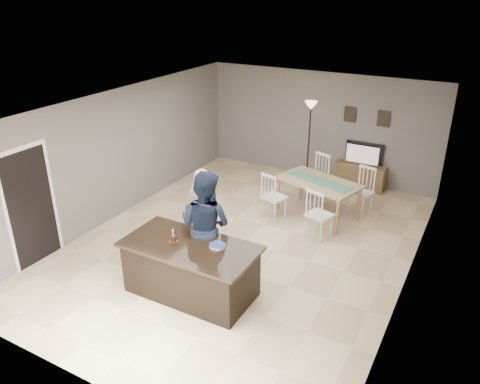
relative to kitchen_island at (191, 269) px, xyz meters
The scene contains 14 objects.
floor 1.86m from the kitchen_island, 90.00° to the left, with size 8.00×8.00×0.00m, color #D6B889.
room_shell 2.18m from the kitchen_island, 90.00° to the left, with size 8.00×8.00×8.00m.
kitchen_island is the anchor object (origin of this frame).
tv_console 5.70m from the kitchen_island, 77.84° to the left, with size 1.20×0.40×0.60m, color brown.
television 5.78m from the kitchen_island, 77.99° to the left, with size 0.91×0.12×0.53m, color black.
tv_screen_glow 5.70m from the kitchen_island, 77.82° to the left, with size 0.78×0.78×0.00m, color #DF5D18.
picture_frames 6.03m from the kitchen_island, 78.74° to the left, with size 1.10×0.02×0.38m.
doorway 3.14m from the kitchen_island, behind, with size 0.00×2.10×2.65m.
woman 1.52m from the kitchen_island, 115.23° to the left, with size 0.58×0.38×1.60m, color #B7B6BB.
man 0.75m from the kitchen_island, 96.10° to the left, with size 0.94×0.73×1.94m, color #172033.
birthday_cake 0.57m from the kitchen_island, behind, with size 0.13×0.13×0.21m.
plate_stack 0.64m from the kitchen_island, 21.81° to the left, with size 0.26×0.26×0.04m.
dining_table 3.73m from the kitchen_island, 77.48° to the left, with size 2.11×2.31×1.05m.
floor_lamp 5.44m from the kitchen_island, 90.96° to the left, with size 0.31×0.31×2.06m.
Camera 1 is at (3.74, -6.96, 4.65)m, focal length 35.00 mm.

